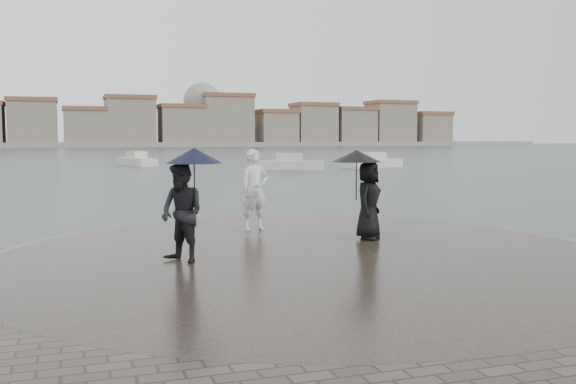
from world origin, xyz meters
name	(u,v)px	position (x,y,z in m)	size (l,w,h in m)	color
ground	(400,323)	(0.00, 0.00, 0.00)	(400.00, 400.00, 0.00)	#2B3835
kerb_ring	(310,265)	(0.00, 3.50, 0.16)	(12.50, 12.50, 0.32)	gray
quay_tip	(310,264)	(0.00, 3.50, 0.18)	(11.90, 11.90, 0.36)	#2D261E
statue	(255,190)	(-0.10, 6.96, 1.33)	(0.71, 0.46, 1.94)	silver
visitor_left	(185,200)	(-2.37, 3.59, 1.48)	(1.29, 1.16, 2.04)	black
visitor_right	(365,188)	(1.79, 4.84, 1.49)	(1.28, 1.14, 1.95)	black
far_skyline	(58,125)	(-6.29, 160.71, 5.61)	(260.00, 20.00, 37.00)	gray
boats	(187,166)	(4.32, 41.29, 0.38)	(42.52, 22.96, 1.50)	beige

